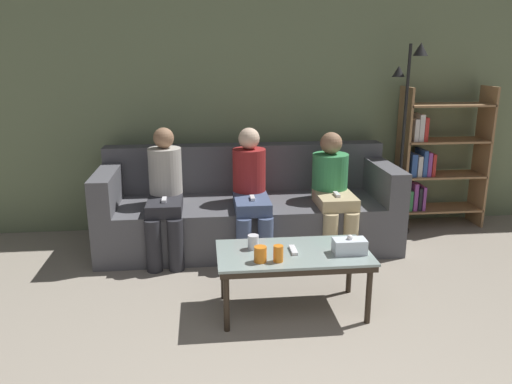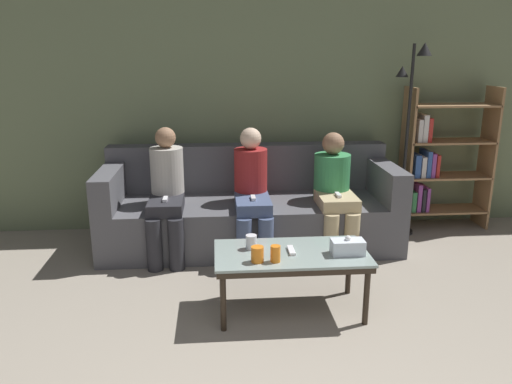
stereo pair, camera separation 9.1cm
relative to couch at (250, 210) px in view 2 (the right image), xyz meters
name	(u,v)px [view 2 (the right image)]	position (x,y,z in m)	size (l,w,h in m)	color
wall_back	(246,99)	(0.00, 0.54, 0.98)	(12.00, 0.06, 2.60)	#707F5B
couch	(250,210)	(0.00, 0.00, 0.00)	(2.68, 0.94, 0.89)	#515156
coffee_table	(291,258)	(0.19, -1.32, 0.08)	(1.04, 0.55, 0.44)	#8C9E99
cup_near_left	(275,254)	(0.06, -1.47, 0.17)	(0.07, 0.07, 0.11)	orange
cup_near_right	(251,242)	(-0.08, -1.24, 0.17)	(0.08, 0.08, 0.10)	silver
cup_far_center	(257,254)	(-0.06, -1.47, 0.17)	(0.08, 0.08, 0.10)	orange
tissue_box	(348,247)	(0.56, -1.39, 0.17)	(0.22, 0.12, 0.13)	silver
game_remote	(291,250)	(0.19, -1.32, 0.13)	(0.04, 0.15, 0.02)	white
bookshelf	(436,161)	(1.91, 0.31, 0.37)	(0.87, 0.32, 1.43)	#9E754C
standing_lamp	(410,120)	(1.54, 0.17, 0.81)	(0.31, 0.26, 1.84)	black
seated_person_left_end	(167,191)	(-0.74, -0.24, 0.27)	(0.31, 0.66, 1.13)	#28282D
seated_person_mid_left	(252,190)	(0.00, -0.25, 0.27)	(0.31, 0.70, 1.11)	#47567A
seated_person_mid_right	(334,189)	(0.74, -0.23, 0.25)	(0.33, 0.66, 1.06)	tan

